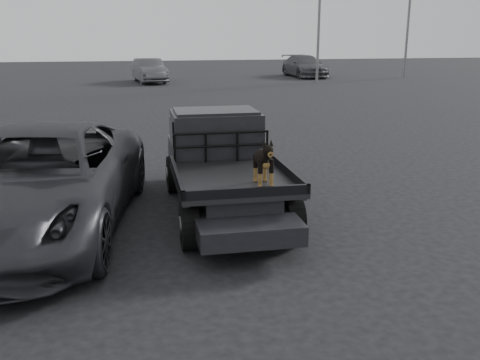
{
  "coord_description": "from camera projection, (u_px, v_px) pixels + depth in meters",
  "views": [
    {
      "loc": [
        -1.83,
        -7.06,
        3.27
      ],
      "look_at": [
        -0.45,
        -0.13,
        1.32
      ],
      "focal_mm": 40.0,
      "sensor_mm": 36.0,
      "label": 1
    }
  ],
  "objects": [
    {
      "name": "distant_car_a",
      "position": [
        149.0,
        71.0,
        36.18
      ],
      "size": [
        2.37,
        5.02,
        1.59
      ],
      "primitive_type": "imported",
      "rotation": [
        0.0,
        0.0,
        0.15
      ],
      "color": "#4C4C50",
      "rests_on": "ground"
    },
    {
      "name": "ground",
      "position": [
        268.0,
        262.0,
        7.89
      ],
      "size": [
        120.0,
        120.0,
        0.0
      ],
      "primitive_type": "plane",
      "color": "black",
      "rests_on": "ground"
    },
    {
      "name": "distant_car_b",
      "position": [
        304.0,
        66.0,
        40.85
      ],
      "size": [
        2.5,
        5.67,
        1.62
      ],
      "primitive_type": "imported",
      "rotation": [
        0.0,
        0.0,
        0.04
      ],
      "color": "#4A4B50",
      "rests_on": "ground"
    },
    {
      "name": "flatbed_ute",
      "position": [
        224.0,
        188.0,
        10.03
      ],
      "size": [
        2.0,
        5.4,
        0.92
      ],
      "primitive_type": null,
      "color": "black",
      "rests_on": "ground"
    },
    {
      "name": "parked_suv",
      "position": [
        37.0,
        181.0,
        8.9
      ],
      "size": [
        3.78,
        6.68,
        1.76
      ],
      "primitive_type": "imported",
      "rotation": [
        0.0,
        0.0,
        -0.14
      ],
      "color": "#2F2F34",
      "rests_on": "ground"
    },
    {
      "name": "headache_rack",
      "position": [
        222.0,
        147.0,
        10.02
      ],
      "size": [
        1.8,
        0.08,
        0.55
      ],
      "primitive_type": null,
      "color": "black",
      "rests_on": "flatbed_ute"
    },
    {
      "name": "dog",
      "position": [
        263.0,
        162.0,
        8.49
      ],
      "size": [
        0.32,
        0.6,
        0.74
      ],
      "primitive_type": null,
      "color": "black",
      "rests_on": "flatbed_ute"
    },
    {
      "name": "ute_cab",
      "position": [
        216.0,
        132.0,
        10.68
      ],
      "size": [
        1.72,
        1.3,
        0.88
      ],
      "primitive_type": null,
      "color": "black",
      "rests_on": "flatbed_ute"
    }
  ]
}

